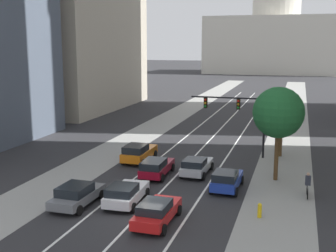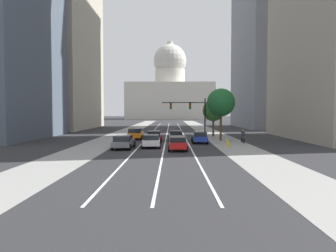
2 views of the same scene
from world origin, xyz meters
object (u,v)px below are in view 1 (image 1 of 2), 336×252
(car_crimson, at_px, (156,167))
(street_tree_far_right, at_px, (278,113))
(traffic_signal_mast, at_px, (240,111))
(cyclist, at_px, (308,185))
(car_orange, at_px, (138,152))
(capitol_building, at_px, (275,30))
(car_white, at_px, (126,193))
(car_gray, at_px, (77,195))
(car_silver, at_px, (196,166))
(street_tree_near_right, at_px, (282,112))
(fire_hydrant, at_px, (260,210))
(car_red, at_px, (157,212))
(car_blue, at_px, (227,180))

(car_crimson, relative_size, street_tree_far_right, 0.63)
(car_crimson, distance_m, traffic_signal_mast, 10.43)
(cyclist, bearing_deg, car_orange, 67.79)
(capitol_building, bearing_deg, car_white, -90.61)
(car_gray, bearing_deg, street_tree_far_right, -50.73)
(car_gray, xyz_separation_m, street_tree_far_right, (11.95, 9.29, 4.45))
(car_silver, xyz_separation_m, street_tree_near_right, (6.13, 7.89, 3.43))
(car_crimson, distance_m, fire_hydrant, 10.47)
(car_orange, distance_m, cyclist, 15.21)
(car_gray, height_order, street_tree_far_right, street_tree_far_right)
(car_orange, height_order, street_tree_far_right, street_tree_far_right)
(capitol_building, distance_m, car_crimson, 129.12)
(car_white, height_order, street_tree_far_right, street_tree_far_right)
(capitol_building, relative_size, car_crimson, 10.39)
(car_orange, xyz_separation_m, street_tree_far_right, (11.95, -2.03, 4.38))
(car_white, height_order, car_silver, car_white)
(car_orange, bearing_deg, car_gray, -179.75)
(car_red, xyz_separation_m, street_tree_near_right, (6.13, 18.04, 3.42))
(capitol_building, relative_size, car_blue, 11.34)
(car_orange, xyz_separation_m, car_silver, (5.81, -2.44, -0.09))
(car_blue, relative_size, car_silver, 0.93)
(cyclist, bearing_deg, street_tree_far_right, 33.01)
(car_gray, xyz_separation_m, street_tree_near_right, (11.94, 16.78, 3.41))
(cyclist, relative_size, street_tree_far_right, 0.24)
(car_blue, bearing_deg, street_tree_far_right, -42.32)
(capitol_building, distance_m, cyclist, 130.93)
(car_red, bearing_deg, fire_hydrant, -64.14)
(car_crimson, distance_m, cyclist, 11.42)
(car_red, height_order, traffic_signal_mast, traffic_signal_mast)
(car_orange, xyz_separation_m, street_tree_near_right, (11.94, 5.45, 3.34))
(car_orange, height_order, fire_hydrant, car_orange)
(car_blue, height_order, street_tree_far_right, street_tree_far_right)
(capitol_building, bearing_deg, car_silver, -89.35)
(cyclist, bearing_deg, car_red, 129.08)
(car_red, relative_size, car_crimson, 1.00)
(capitol_building, height_order, street_tree_near_right, capitol_building)
(car_orange, bearing_deg, car_red, -154.95)
(car_gray, distance_m, fire_hydrant, 11.54)
(capitol_building, distance_m, street_tree_far_right, 127.09)
(cyclist, bearing_deg, street_tree_near_right, 10.37)
(fire_hydrant, height_order, cyclist, cyclist)
(car_red, xyz_separation_m, car_silver, (-0.00, 10.15, -0.01))
(car_white, distance_m, traffic_signal_mast, 15.92)
(street_tree_near_right, bearing_deg, fire_hydrant, -91.83)
(car_crimson, bearing_deg, cyclist, -98.53)
(capitol_building, xyz_separation_m, car_crimson, (-1.45, -128.36, -13.90))
(car_red, distance_m, street_tree_far_right, 13.00)
(capitol_building, xyz_separation_m, traffic_signal_mast, (3.93, -120.12, -10.44))
(car_white, height_order, car_orange, car_orange)
(car_orange, bearing_deg, street_tree_near_right, -65.21)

